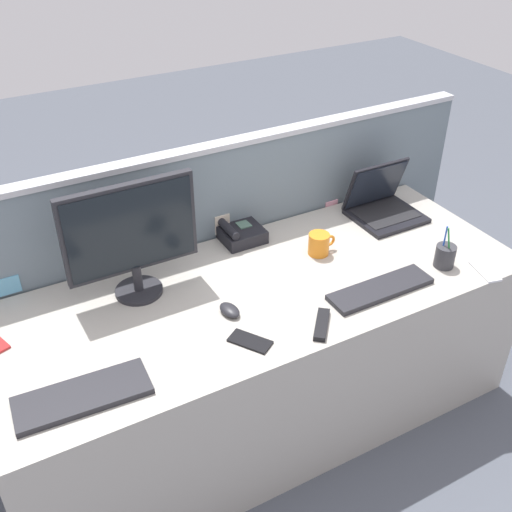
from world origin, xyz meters
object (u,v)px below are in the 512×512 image
(cell_phone_black_slab, at_px, (250,341))
(tv_remote, at_px, (322,325))
(keyboard_spare, at_px, (83,396))
(computer_mouse_right_hand, at_px, (230,310))
(coffee_mug, at_px, (319,244))
(keyboard_main, at_px, (380,289))
(desktop_monitor, at_px, (131,234))
(pen_cup, at_px, (445,256))
(cell_phone_white_slab, at_px, (485,271))
(desk_phone, at_px, (240,233))
(laptop, at_px, (382,203))

(cell_phone_black_slab, distance_m, tv_remote, 0.27)
(keyboard_spare, height_order, computer_mouse_right_hand, computer_mouse_right_hand)
(computer_mouse_right_hand, height_order, coffee_mug, coffee_mug)
(keyboard_main, bearing_deg, computer_mouse_right_hand, 164.19)
(desktop_monitor, height_order, tv_remote, desktop_monitor)
(computer_mouse_right_hand, bearing_deg, pen_cup, -17.21)
(pen_cup, bearing_deg, keyboard_main, -177.68)
(keyboard_spare, relative_size, coffee_mug, 3.33)
(keyboard_main, distance_m, cell_phone_black_slab, 0.59)
(desktop_monitor, bearing_deg, pen_cup, -20.80)
(cell_phone_black_slab, bearing_deg, desktop_monitor, 83.78)
(computer_mouse_right_hand, xyz_separation_m, pen_cup, (0.92, -0.15, 0.03))
(desktop_monitor, height_order, keyboard_spare, desktop_monitor)
(keyboard_spare, height_order, cell_phone_white_slab, keyboard_spare)
(cell_phone_white_slab, bearing_deg, cell_phone_black_slab, -170.52)
(desk_phone, bearing_deg, cell_phone_black_slab, -114.63)
(desktop_monitor, xyz_separation_m, computer_mouse_right_hand, (0.25, -0.30, -0.25))
(laptop, relative_size, pen_cup, 1.67)
(tv_remote, bearing_deg, computer_mouse_right_hand, 178.46)
(keyboard_spare, xyz_separation_m, cell_phone_white_slab, (1.65, -0.11, -0.01))
(keyboard_main, height_order, cell_phone_black_slab, keyboard_main)
(desktop_monitor, height_order, laptop, desktop_monitor)
(desktop_monitor, relative_size, desk_phone, 2.80)
(keyboard_main, relative_size, pen_cup, 2.36)
(desk_phone, bearing_deg, desktop_monitor, -165.05)
(laptop, height_order, cell_phone_black_slab, laptop)
(pen_cup, relative_size, tv_remote, 1.11)
(computer_mouse_right_hand, height_order, tv_remote, computer_mouse_right_hand)
(laptop, bearing_deg, tv_remote, -142.07)
(desktop_monitor, distance_m, laptop, 1.24)
(keyboard_main, xyz_separation_m, coffee_mug, (-0.06, 0.34, 0.04))
(desk_phone, xyz_separation_m, computer_mouse_right_hand, (-0.27, -0.44, -0.02))
(desk_phone, xyz_separation_m, tv_remote, (-0.01, -0.67, -0.02))
(cell_phone_black_slab, bearing_deg, tv_remote, -44.01)
(laptop, bearing_deg, pen_cup, -95.21)
(keyboard_spare, relative_size, computer_mouse_right_hand, 4.27)
(pen_cup, relative_size, cell_phone_white_slab, 1.23)
(computer_mouse_right_hand, bearing_deg, desktop_monitor, 122.20)
(laptop, bearing_deg, desk_phone, 170.37)
(desktop_monitor, height_order, cell_phone_white_slab, desktop_monitor)
(cell_phone_white_slab, relative_size, tv_remote, 0.90)
(desktop_monitor, bearing_deg, computer_mouse_right_hand, -49.73)
(pen_cup, bearing_deg, desktop_monitor, 159.20)
(desk_phone, xyz_separation_m, cell_phone_black_slab, (-0.28, -0.62, -0.03))
(desktop_monitor, relative_size, tv_remote, 3.02)
(desk_phone, distance_m, cell_phone_white_slab, 1.04)
(keyboard_main, relative_size, coffee_mug, 3.46)
(keyboard_main, height_order, tv_remote, keyboard_main)
(keyboard_main, distance_m, coffee_mug, 0.35)
(desktop_monitor, xyz_separation_m, cell_phone_white_slab, (1.30, -0.56, -0.26))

